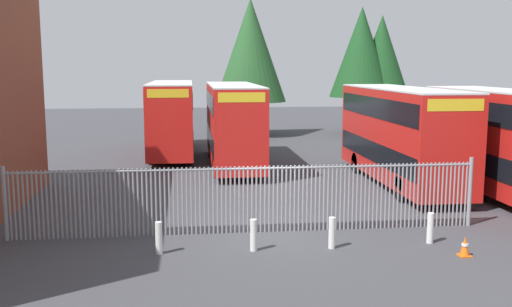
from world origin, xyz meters
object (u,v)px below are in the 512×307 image
object	(u,v)px
traffic_cone_by_gate	(465,246)
bollard_near_left	(159,238)
bollard_far_right	(430,228)
bollard_center_front	(253,235)
double_decker_bus_far_back	(172,115)
bollard_near_right	(332,233)
double_decker_bus_behind_fence_right	(400,132)
double_decker_bus_near_gate	(507,140)
double_decker_bus_behind_fence_left	(233,121)

from	to	relation	value
traffic_cone_by_gate	bollard_near_left	bearing A→B (deg)	172.05
bollard_near_left	bollard_far_right	world-z (taller)	same
bollard_center_front	traffic_cone_by_gate	size ratio (longest dim) A/B	1.61
double_decker_bus_far_back	bollard_center_front	xyz separation A→B (m)	(2.90, -19.13, -1.95)
bollard_center_front	bollard_near_right	xyz separation A→B (m)	(2.35, -0.04, 0.00)
double_decker_bus_behind_fence_right	bollard_near_left	world-z (taller)	double_decker_bus_behind_fence_right
double_decker_bus_near_gate	double_decker_bus_behind_fence_right	xyz separation A→B (m)	(-3.28, 3.26, 0.00)
bollard_center_front	bollard_far_right	world-z (taller)	same
double_decker_bus_behind_fence_left	double_decker_bus_behind_fence_right	size ratio (longest dim) A/B	1.00
double_decker_bus_far_back	bollard_near_right	xyz separation A→B (m)	(5.25, -19.17, -1.95)
double_decker_bus_far_back	double_decker_bus_behind_fence_right	bearing A→B (deg)	-44.02
double_decker_bus_far_back	bollard_center_front	distance (m)	19.45
double_decker_bus_behind_fence_right	bollard_near_left	bearing A→B (deg)	-139.70
bollard_near_left	bollard_near_right	bearing A→B (deg)	-0.76
bollard_far_right	traffic_cone_by_gate	size ratio (longest dim) A/B	1.61
double_decker_bus_near_gate	bollard_far_right	world-z (taller)	double_decker_bus_near_gate
bollard_far_right	double_decker_bus_far_back	bearing A→B (deg)	113.78
bollard_center_front	bollard_near_right	distance (m)	2.35
bollard_near_left	traffic_cone_by_gate	world-z (taller)	bollard_near_left
bollard_near_right	bollard_far_right	world-z (taller)	same
double_decker_bus_near_gate	double_decker_bus_far_back	distance (m)	19.37
bollard_near_left	bollard_far_right	bearing A→B (deg)	0.75
double_decker_bus_behind_fence_left	double_decker_bus_near_gate	bearing A→B (deg)	-41.42
double_decker_bus_far_back	double_decker_bus_behind_fence_left	bearing A→B (deg)	-51.34
double_decker_bus_behind_fence_left	bollard_far_right	xyz separation A→B (m)	(4.95, -14.72, -1.95)
bollard_center_front	double_decker_bus_behind_fence_left	bearing A→B (deg)	88.02
double_decker_bus_far_back	traffic_cone_by_gate	world-z (taller)	double_decker_bus_far_back
double_decker_bus_far_back	double_decker_bus_near_gate	bearing A→B (deg)	-44.21
bollard_near_right	traffic_cone_by_gate	distance (m)	3.78
double_decker_bus_behind_fence_left	bollard_far_right	world-z (taller)	double_decker_bus_behind_fence_left
bollard_near_left	traffic_cone_by_gate	bearing A→B (deg)	-7.95
double_decker_bus_behind_fence_right	bollard_far_right	xyz separation A→B (m)	(-2.23, -8.75, -1.95)
bollard_near_left	double_decker_bus_behind_fence_right	bearing A→B (deg)	40.30
bollard_center_front	bollard_far_right	xyz separation A→B (m)	(5.47, 0.14, 0.00)
double_decker_bus_behind_fence_right	bollard_near_left	size ratio (longest dim) A/B	11.38
double_decker_bus_behind_fence_left	bollard_near_right	xyz separation A→B (m)	(1.83, -14.90, -1.95)
bollard_center_front	traffic_cone_by_gate	bearing A→B (deg)	-11.25
double_decker_bus_far_back	bollard_center_front	size ratio (longest dim) A/B	11.38
bollard_near_left	bollard_near_right	size ratio (longest dim) A/B	1.00
double_decker_bus_behind_fence_left	bollard_near_left	distance (m)	15.31
traffic_cone_by_gate	double_decker_bus_near_gate	bearing A→B (deg)	53.49
double_decker_bus_near_gate	bollard_near_right	world-z (taller)	double_decker_bus_near_gate
double_decker_bus_far_back	bollard_near_right	bearing A→B (deg)	-74.69
bollard_near_right	double_decker_bus_behind_fence_left	bearing A→B (deg)	97.01
double_decker_bus_near_gate	bollard_near_left	xyz separation A→B (m)	(-13.73, -5.60, -1.95)
double_decker_bus_behind_fence_right	bollard_center_front	distance (m)	11.92
double_decker_bus_behind_fence_right	bollard_center_front	xyz separation A→B (m)	(-7.70, -8.89, -1.95)
double_decker_bus_behind_fence_left	traffic_cone_by_gate	distance (m)	17.07
double_decker_bus_near_gate	double_decker_bus_far_back	bearing A→B (deg)	135.79
bollard_far_right	bollard_near_left	bearing A→B (deg)	-179.25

